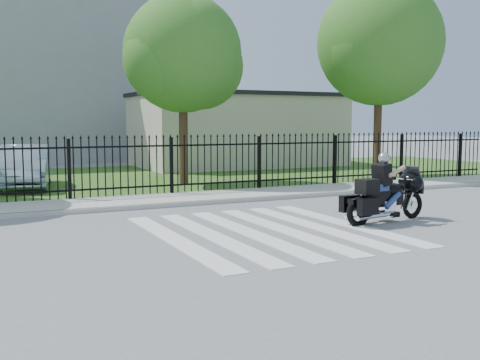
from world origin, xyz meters
name	(u,v)px	position (x,y,z in m)	size (l,w,h in m)	color
ground	(266,231)	(0.00, 0.00, 0.00)	(120.00, 120.00, 0.00)	slate
crosswalk	(266,231)	(0.00, 0.00, 0.01)	(5.00, 5.50, 0.01)	silver
sidewalk	(183,199)	(0.00, 5.00, 0.06)	(40.00, 2.00, 0.12)	#ADAAA3
curb	(196,203)	(0.00, 4.00, 0.06)	(40.00, 0.12, 0.12)	#ADAAA3
grass_strip	(123,178)	(0.00, 12.00, 0.01)	(40.00, 12.00, 0.02)	#31571D
iron_fence	(171,167)	(0.00, 6.00, 0.90)	(26.00, 0.04, 1.80)	black
tree_mid	(183,54)	(1.50, 9.00, 4.67)	(4.20, 4.20, 6.78)	#382316
tree_right	(380,43)	(9.50, 8.00, 5.39)	(5.00, 5.00, 7.90)	#382316
building_low	(237,132)	(7.00, 16.00, 1.75)	(10.00, 6.00, 3.50)	#BEB59F
building_low_roof	(237,95)	(7.00, 16.00, 3.60)	(10.20, 6.20, 0.20)	black
building_tall	(10,58)	(-3.00, 26.00, 6.00)	(15.00, 10.00, 12.00)	#92969B
motorcycle_rider	(385,193)	(2.92, -0.23, 0.66)	(2.45, 0.99, 1.62)	black
parked_car	(25,166)	(-3.79, 10.20, 0.75)	(1.55, 4.44, 1.46)	#9CB3C4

